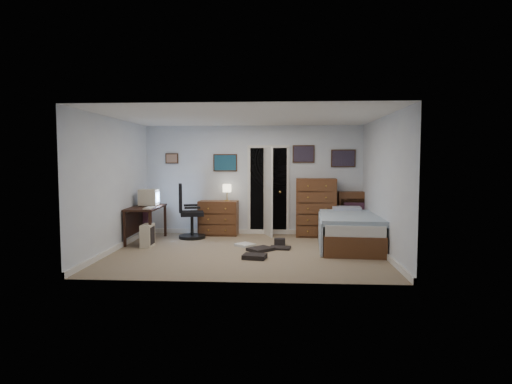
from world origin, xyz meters
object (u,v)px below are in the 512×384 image
(bed, at_px, (349,230))
(low_dresser, at_px, (218,218))
(office_chair, at_px, (189,217))
(computer_desk, at_px, (142,215))
(tall_dresser, at_px, (316,207))

(bed, bearing_deg, low_dresser, 160.53)
(office_chair, distance_m, low_dresser, 0.75)
(computer_desk, height_order, bed, computer_desk)
(tall_dresser, bearing_deg, bed, -62.05)
(office_chair, height_order, low_dresser, office_chair)
(computer_desk, bearing_deg, bed, -5.92)
(low_dresser, relative_size, tall_dresser, 0.68)
(tall_dresser, bearing_deg, office_chair, -168.79)
(computer_desk, xyz_separation_m, tall_dresser, (3.71, 0.82, 0.09))
(office_chair, relative_size, tall_dresser, 0.92)
(low_dresser, height_order, bed, low_dresser)
(bed, bearing_deg, tall_dresser, 119.46)
(office_chair, height_order, bed, office_chair)
(tall_dresser, bearing_deg, low_dresser, -178.45)
(tall_dresser, xyz_separation_m, bed, (0.56, -1.16, -0.32))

